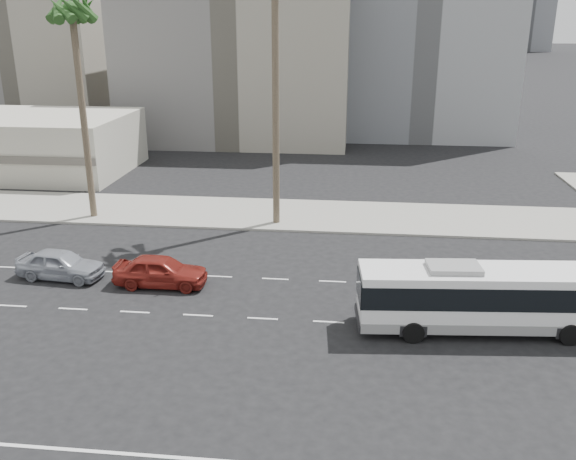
# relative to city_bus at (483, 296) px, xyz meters

# --- Properties ---
(ground) EXTENTS (700.00, 700.00, 0.00)m
(ground) POSITION_rel_city_bus_xyz_m (-6.61, 0.00, -1.61)
(ground) COLOR black
(ground) RESTS_ON ground
(sidewalk_north) EXTENTS (120.00, 7.00, 0.15)m
(sidewalk_north) POSITION_rel_city_bus_xyz_m (-6.61, 15.50, -1.54)
(sidewalk_north) COLOR gray
(sidewalk_north) RESTS_ON ground
(commercial_low) EXTENTS (22.00, 12.16, 5.00)m
(commercial_low) POSITION_rel_city_bus_xyz_m (-36.61, 25.99, 0.89)
(commercial_low) COLOR #B4B09E
(commercial_low) RESTS_ON ground
(midrise_beige_west) EXTENTS (24.00, 18.00, 18.00)m
(midrise_beige_west) POSITION_rel_city_bus_xyz_m (-18.61, 45.00, 7.39)
(midrise_beige_west) COLOR slate
(midrise_beige_west) RESTS_ON ground
(midrise_gray_center) EXTENTS (20.00, 20.00, 26.00)m
(midrise_gray_center) POSITION_rel_city_bus_xyz_m (1.39, 52.00, 11.39)
(midrise_gray_center) COLOR slate
(midrise_gray_center) RESTS_ON ground
(midrise_beige_far) EXTENTS (18.00, 16.00, 15.00)m
(midrise_beige_far) POSITION_rel_city_bus_xyz_m (-44.61, 50.00, 5.89)
(midrise_beige_far) COLOR slate
(midrise_beige_far) RESTS_ON ground
(city_bus) EXTENTS (10.83, 3.25, 3.07)m
(city_bus) POSITION_rel_city_bus_xyz_m (0.00, 0.00, 0.00)
(city_bus) COLOR white
(city_bus) RESTS_ON ground
(car_a) EXTENTS (1.91, 4.73, 1.61)m
(car_a) POSITION_rel_city_bus_xyz_m (-15.29, 3.10, -0.81)
(car_a) COLOR maroon
(car_a) RESTS_ON ground
(car_b) EXTENTS (2.30, 4.73, 1.56)m
(car_b) POSITION_rel_city_bus_xyz_m (-20.79, 3.46, -0.83)
(car_b) COLOR #9397A1
(car_b) RESTS_ON ground
(palm_mid) EXTENTS (4.71, 4.71, 14.55)m
(palm_mid) POSITION_rel_city_bus_xyz_m (-23.30, 13.56, 11.48)
(palm_mid) COLOR brown
(palm_mid) RESTS_ON ground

